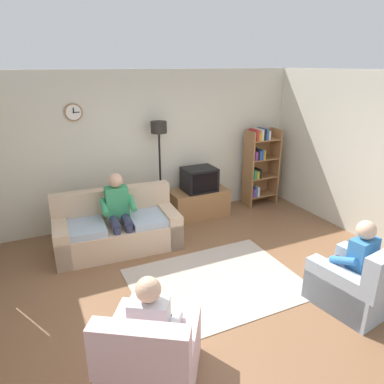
% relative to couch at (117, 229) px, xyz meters
% --- Properties ---
extents(ground_plane, '(12.00, 12.00, 0.00)m').
position_rel_couch_xyz_m(ground_plane, '(1.00, -1.66, -0.31)').
color(ground_plane, brown).
extents(back_wall_assembly, '(6.20, 0.17, 2.70)m').
position_rel_couch_xyz_m(back_wall_assembly, '(1.00, 1.00, 1.04)').
color(back_wall_assembly, beige).
rests_on(back_wall_assembly, ground_plane).
extents(couch, '(1.95, 0.99, 0.90)m').
position_rel_couch_xyz_m(couch, '(0.00, 0.00, 0.00)').
color(couch, tan).
rests_on(couch, ground_plane).
extents(tv_stand, '(1.10, 0.56, 0.52)m').
position_rel_couch_xyz_m(tv_stand, '(1.73, 0.59, -0.05)').
color(tv_stand, olive).
rests_on(tv_stand, ground_plane).
extents(tv, '(0.60, 0.49, 0.44)m').
position_rel_couch_xyz_m(tv, '(1.73, 0.57, 0.43)').
color(tv, black).
rests_on(tv, tv_stand).
extents(bookshelf, '(0.68, 0.36, 1.59)m').
position_rel_couch_xyz_m(bookshelf, '(3.13, 0.66, 0.54)').
color(bookshelf, olive).
rests_on(bookshelf, ground_plane).
extents(floor_lamp, '(0.28, 0.28, 1.85)m').
position_rel_couch_xyz_m(floor_lamp, '(1.00, 0.69, 1.14)').
color(floor_lamp, black).
rests_on(floor_lamp, ground_plane).
extents(armchair_near_window, '(1.15, 1.17, 0.90)m').
position_rel_couch_xyz_m(armchair_near_window, '(-0.36, -2.68, -0.02)').
color(armchair_near_window, beige).
rests_on(armchair_near_window, ground_plane).
extents(armchair_near_bookshelf, '(0.93, 0.99, 0.90)m').
position_rel_couch_xyz_m(armchair_near_bookshelf, '(2.24, -2.66, -0.02)').
color(armchair_near_bookshelf, '#9EADBC').
rests_on(armchair_near_bookshelf, ground_plane).
extents(area_rug, '(2.20, 1.70, 0.01)m').
position_rel_couch_xyz_m(area_rug, '(0.94, -1.55, -0.31)').
color(area_rug, '#AD9E8E').
rests_on(area_rug, ground_plane).
extents(person_on_couch, '(0.53, 0.55, 1.24)m').
position_rel_couch_xyz_m(person_on_couch, '(0.02, -0.11, 0.39)').
color(person_on_couch, '#338C59').
rests_on(person_on_couch, ground_plane).
extents(person_in_left_armchair, '(0.61, 0.64, 1.12)m').
position_rel_couch_xyz_m(person_in_left_armchair, '(-0.31, -2.61, 0.29)').
color(person_in_left_armchair, silver).
rests_on(person_in_left_armchair, ground_plane).
extents(person_in_right_armchair, '(0.56, 0.58, 1.12)m').
position_rel_couch_xyz_m(person_in_right_armchair, '(2.23, -2.57, 0.29)').
color(person_in_right_armchair, '#3372B2').
rests_on(person_in_right_armchair, ground_plane).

